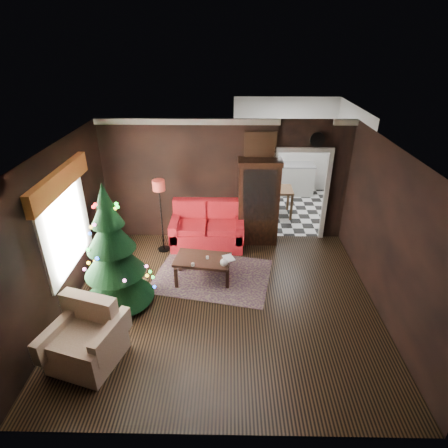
{
  "coord_description": "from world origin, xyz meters",
  "views": [
    {
      "loc": [
        0.11,
        -5.3,
        4.38
      ],
      "look_at": [
        0.0,
        0.9,
        1.15
      ],
      "focal_mm": 29.46,
      "sensor_mm": 36.0,
      "label": 1
    }
  ],
  "objects_px": {
    "loveseat": "(207,226)",
    "christmas_tree": "(113,253)",
    "curio_cabinet": "(258,204)",
    "coffee_table": "(203,269)",
    "armchair": "(85,337)",
    "kitchen_table": "(278,202)",
    "teapot": "(224,262)",
    "wall_clock": "(317,139)",
    "floor_lamp": "(161,217)"
  },
  "relations": [
    {
      "from": "loveseat",
      "to": "christmas_tree",
      "type": "bearing_deg",
      "value": -125.8
    },
    {
      "from": "curio_cabinet",
      "to": "coffee_table",
      "type": "xyz_separation_m",
      "value": [
        -1.17,
        -1.56,
        -0.7
      ]
    },
    {
      "from": "armchair",
      "to": "kitchen_table",
      "type": "height_order",
      "value": "armchair"
    },
    {
      "from": "curio_cabinet",
      "to": "coffee_table",
      "type": "relative_size",
      "value": 1.79
    },
    {
      "from": "armchair",
      "to": "coffee_table",
      "type": "xyz_separation_m",
      "value": [
        1.57,
        2.08,
        -0.21
      ]
    },
    {
      "from": "loveseat",
      "to": "coffee_table",
      "type": "relative_size",
      "value": 1.6
    },
    {
      "from": "christmas_tree",
      "to": "armchair",
      "type": "bearing_deg",
      "value": -94.23
    },
    {
      "from": "curio_cabinet",
      "to": "coffee_table",
      "type": "bearing_deg",
      "value": -126.79
    },
    {
      "from": "christmas_tree",
      "to": "teapot",
      "type": "xyz_separation_m",
      "value": [
        1.89,
        0.47,
        -0.48
      ]
    },
    {
      "from": "wall_clock",
      "to": "loveseat",
      "type": "bearing_deg",
      "value": -170.34
    },
    {
      "from": "floor_lamp",
      "to": "armchair",
      "type": "height_order",
      "value": "floor_lamp"
    },
    {
      "from": "teapot",
      "to": "wall_clock",
      "type": "xyz_separation_m",
      "value": [
        1.94,
        1.99,
        1.81
      ]
    },
    {
      "from": "curio_cabinet",
      "to": "coffee_table",
      "type": "height_order",
      "value": "curio_cabinet"
    },
    {
      "from": "loveseat",
      "to": "floor_lamp",
      "type": "relative_size",
      "value": 1.01
    },
    {
      "from": "curio_cabinet",
      "to": "teapot",
      "type": "relative_size",
      "value": 10.99
    },
    {
      "from": "loveseat",
      "to": "coffee_table",
      "type": "xyz_separation_m",
      "value": [
        -0.02,
        -1.34,
        -0.25
      ]
    },
    {
      "from": "curio_cabinet",
      "to": "floor_lamp",
      "type": "height_order",
      "value": "curio_cabinet"
    },
    {
      "from": "curio_cabinet",
      "to": "loveseat",
      "type": "bearing_deg",
      "value": -169.17
    },
    {
      "from": "christmas_tree",
      "to": "coffee_table",
      "type": "xyz_separation_m",
      "value": [
        1.47,
        0.72,
        -0.8
      ]
    },
    {
      "from": "loveseat",
      "to": "teapot",
      "type": "height_order",
      "value": "loveseat"
    },
    {
      "from": "curio_cabinet",
      "to": "kitchen_table",
      "type": "height_order",
      "value": "curio_cabinet"
    },
    {
      "from": "loveseat",
      "to": "curio_cabinet",
      "type": "height_order",
      "value": "curio_cabinet"
    },
    {
      "from": "teapot",
      "to": "curio_cabinet",
      "type": "bearing_deg",
      "value": 67.69
    },
    {
      "from": "loveseat",
      "to": "teapot",
      "type": "distance_m",
      "value": 1.64
    },
    {
      "from": "armchair",
      "to": "wall_clock",
      "type": "relative_size",
      "value": 2.97
    },
    {
      "from": "loveseat",
      "to": "wall_clock",
      "type": "height_order",
      "value": "wall_clock"
    },
    {
      "from": "christmas_tree",
      "to": "loveseat",
      "type": "bearing_deg",
      "value": 54.2
    },
    {
      "from": "christmas_tree",
      "to": "coffee_table",
      "type": "relative_size",
      "value": 2.24
    },
    {
      "from": "coffee_table",
      "to": "christmas_tree",
      "type": "bearing_deg",
      "value": -153.92
    },
    {
      "from": "teapot",
      "to": "armchair",
      "type": "bearing_deg",
      "value": -137.47
    },
    {
      "from": "wall_clock",
      "to": "coffee_table",
      "type": "bearing_deg",
      "value": -143.68
    },
    {
      "from": "loveseat",
      "to": "curio_cabinet",
      "type": "xyz_separation_m",
      "value": [
        1.15,
        0.22,
        0.45
      ]
    },
    {
      "from": "loveseat",
      "to": "kitchen_table",
      "type": "height_order",
      "value": "loveseat"
    },
    {
      "from": "kitchen_table",
      "to": "floor_lamp",
      "type": "bearing_deg",
      "value": -146.19
    },
    {
      "from": "christmas_tree",
      "to": "teapot",
      "type": "height_order",
      "value": "christmas_tree"
    },
    {
      "from": "teapot",
      "to": "kitchen_table",
      "type": "distance_m",
      "value": 3.53
    },
    {
      "from": "coffee_table",
      "to": "kitchen_table",
      "type": "distance_m",
      "value": 3.5
    },
    {
      "from": "curio_cabinet",
      "to": "christmas_tree",
      "type": "bearing_deg",
      "value": -139.15
    },
    {
      "from": "wall_clock",
      "to": "teapot",
      "type": "bearing_deg",
      "value": -134.34
    },
    {
      "from": "coffee_table",
      "to": "wall_clock",
      "type": "height_order",
      "value": "wall_clock"
    },
    {
      "from": "coffee_table",
      "to": "armchair",
      "type": "bearing_deg",
      "value": -127.08
    },
    {
      "from": "curio_cabinet",
      "to": "floor_lamp",
      "type": "relative_size",
      "value": 1.13
    },
    {
      "from": "teapot",
      "to": "coffee_table",
      "type": "bearing_deg",
      "value": 149.82
    },
    {
      "from": "loveseat",
      "to": "coffee_table",
      "type": "height_order",
      "value": "loveseat"
    },
    {
      "from": "wall_clock",
      "to": "kitchen_table",
      "type": "height_order",
      "value": "wall_clock"
    },
    {
      "from": "loveseat",
      "to": "wall_clock",
      "type": "xyz_separation_m",
      "value": [
        2.35,
        0.4,
        1.88
      ]
    },
    {
      "from": "floor_lamp",
      "to": "christmas_tree",
      "type": "distance_m",
      "value": 1.93
    },
    {
      "from": "loveseat",
      "to": "christmas_tree",
      "type": "xyz_separation_m",
      "value": [
        -1.48,
        -2.06,
        0.55
      ]
    },
    {
      "from": "kitchen_table",
      "to": "loveseat",
      "type": "bearing_deg",
      "value": -137.49
    },
    {
      "from": "floor_lamp",
      "to": "coffee_table",
      "type": "relative_size",
      "value": 1.59
    }
  ]
}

